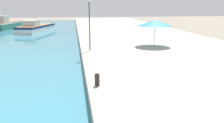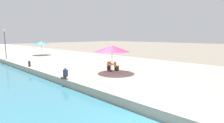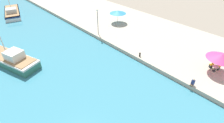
% 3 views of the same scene
% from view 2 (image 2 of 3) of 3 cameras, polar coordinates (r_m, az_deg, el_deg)
% --- Properties ---
extents(ground_plane, '(200.00, 200.00, 0.00)m').
position_cam_2_polar(ground_plane, '(9.29, 14.12, -18.17)').
color(ground_plane, gray).
extents(quay_promenade, '(16.00, 90.00, 0.61)m').
position_cam_2_polar(quay_promenade, '(43.95, -25.56, 2.54)').
color(quay_promenade, '#B2A893').
rests_on(quay_promenade, ground_plane).
extents(cafe_umbrella_pink, '(3.48, 3.48, 2.59)m').
position_cam_2_polar(cafe_umbrella_pink, '(17.14, 0.00, 4.26)').
color(cafe_umbrella_pink, '#B7B7B7').
rests_on(cafe_umbrella_pink, quay_promenade).
extents(cafe_umbrella_white, '(3.35, 3.35, 2.51)m').
position_cam_2_polar(cafe_umbrella_white, '(35.44, -22.13, 5.63)').
color(cafe_umbrella_white, '#B7B7B7').
rests_on(cafe_umbrella_white, quay_promenade).
extents(cafe_table, '(0.80, 0.80, 0.74)m').
position_cam_2_polar(cafe_table, '(17.40, -0.52, -1.50)').
color(cafe_table, '#333338').
rests_on(cafe_table, quay_promenade).
extents(cafe_chair_left, '(0.57, 0.58, 0.91)m').
position_cam_2_polar(cafe_chair_left, '(18.13, -1.06, -1.77)').
color(cafe_chair_left, '#2D2D33').
rests_on(cafe_chair_left, quay_promenade).
extents(cafe_chair_right, '(0.51, 0.49, 0.91)m').
position_cam_2_polar(cafe_chair_right, '(17.82, 1.47, -1.95)').
color(cafe_chair_right, '#2D2D33').
rests_on(cafe_chair_right, quay_promenade).
extents(person_at_quay, '(0.51, 0.36, 0.95)m').
position_cam_2_polar(person_at_quay, '(15.04, -15.08, -3.81)').
color(person_at_quay, brown).
rests_on(person_at_quay, quay_promenade).
extents(mooring_bollard, '(0.26, 0.26, 0.65)m').
position_cam_2_polar(mooring_bollard, '(22.50, -25.37, -0.54)').
color(mooring_bollard, '#2D2823').
rests_on(mooring_bollard, quay_promenade).
extents(lamppost, '(0.36, 0.36, 4.56)m').
position_cam_2_polar(lamppost, '(31.96, -31.64, 6.36)').
color(lamppost, '#565B60').
rests_on(lamppost, quay_promenade).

